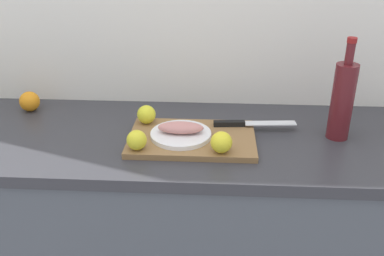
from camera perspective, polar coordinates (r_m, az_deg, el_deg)
The scene contains 11 objects.
back_wall at distance 1.70m, azimuth -3.96°, elevation 14.75°, with size 3.20×0.05×2.50m, color white.
kitchen_counter at distance 1.76m, azimuth -4.46°, elevation -14.08°, with size 2.00×0.60×0.90m.
cutting_board at distance 1.45m, azimuth 0.00°, elevation -1.42°, with size 0.42×0.27×0.02m, color olive.
white_plate at distance 1.44m, azimuth -1.49°, elevation -0.86°, with size 0.20×0.20×0.01m, color white.
fish_fillet at distance 1.43m, azimuth -1.50°, elevation 0.05°, with size 0.15×0.07×0.04m, color tan.
chef_knife at distance 1.53m, azimuth 6.93°, elevation 0.61°, with size 0.29×0.05×0.02m.
lemon_0 at distance 1.36m, azimuth -7.32°, elevation -1.58°, with size 0.06×0.06×0.06m, color yellow.
lemon_1 at distance 1.34m, azimuth 3.90°, elevation -1.89°, with size 0.07×0.07×0.07m, color yellow.
lemon_2 at distance 1.54m, azimuth -6.05°, elevation 1.79°, with size 0.07×0.07×0.07m, color yellow.
wine_bottle at distance 1.51m, azimuth 19.26°, elevation 3.55°, with size 0.07×0.07×0.35m.
orange_0 at distance 1.79m, azimuth -20.67°, elevation 3.31°, with size 0.08×0.08×0.08m, color orange.
Camera 1 is at (0.21, -1.33, 1.57)m, focal length 40.35 mm.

